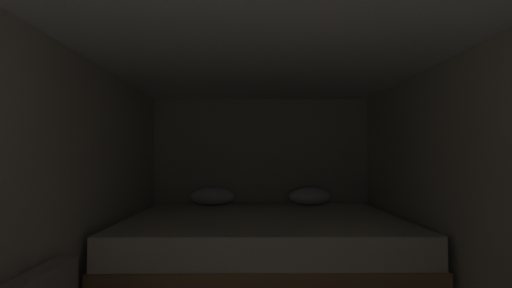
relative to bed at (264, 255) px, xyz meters
name	(u,v)px	position (x,y,z in m)	size (l,w,h in m)	color
wall_back	(261,181)	(0.00, 1.06, 0.61)	(2.67, 0.05, 1.98)	beige
wall_left	(41,208)	(-1.31, -1.37, 0.61)	(0.05, 4.80, 1.98)	beige
wall_right	(498,207)	(1.31, -1.37, 0.61)	(0.05, 4.80, 1.98)	beige
ceiling_slab	(271,32)	(0.00, -1.37, 1.63)	(2.67, 4.80, 0.05)	white
bed	(264,255)	(0.00, 0.00, 0.00)	(2.45, 2.00, 0.94)	#9E7247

